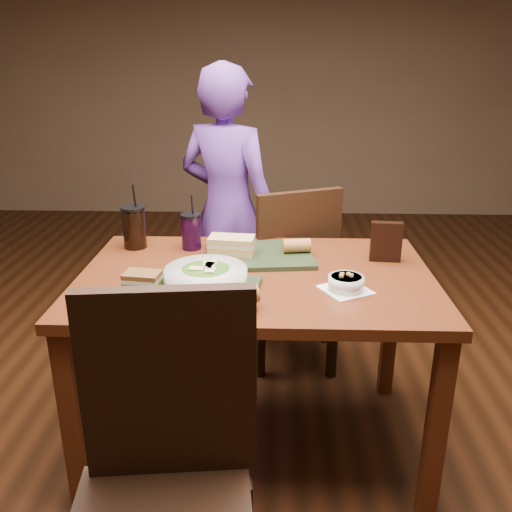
# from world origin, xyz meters

# --- Properties ---
(ground) EXTENTS (6.00, 6.00, 0.00)m
(ground) POSITION_xyz_m (0.00, 0.00, 0.00)
(ground) COLOR #381C0B
(ground) RESTS_ON ground
(dining_table) EXTENTS (1.30, 0.85, 0.75)m
(dining_table) POSITION_xyz_m (0.00, 0.00, 0.66)
(dining_table) COLOR #582811
(dining_table) RESTS_ON ground
(chair_near) EXTENTS (0.48, 0.48, 1.00)m
(chair_near) POSITION_xyz_m (-0.19, -0.82, 0.56)
(chair_near) COLOR black
(chair_near) RESTS_ON ground
(chair_far) EXTENTS (0.54, 0.55, 0.95)m
(chair_far) POSITION_xyz_m (0.18, 0.58, 0.53)
(chair_far) COLOR black
(chair_far) RESTS_ON ground
(diner) EXTENTS (0.64, 0.55, 1.49)m
(diner) POSITION_xyz_m (-0.18, 0.88, 0.74)
(diner) COLOR #552E7F
(diner) RESTS_ON ground
(tray_near) EXTENTS (0.46, 0.37, 0.02)m
(tray_near) POSITION_xyz_m (-0.20, -0.20, 0.76)
(tray_near) COLOR #202E19
(tray_near) RESTS_ON dining_table
(tray_far) EXTENTS (0.45, 0.36, 0.02)m
(tray_far) POSITION_xyz_m (0.01, 0.18, 0.76)
(tray_far) COLOR #202E19
(tray_far) RESTS_ON dining_table
(salad_bowl) EXTENTS (0.27, 0.27, 0.09)m
(salad_bowl) POSITION_xyz_m (-0.16, -0.20, 0.81)
(salad_bowl) COLOR silver
(salad_bowl) RESTS_ON tray_near
(soup_bowl) EXTENTS (0.20, 0.20, 0.06)m
(soup_bowl) POSITION_xyz_m (0.31, -0.14, 0.78)
(soup_bowl) COLOR white
(soup_bowl) RESTS_ON dining_table
(sandwich_near) EXTENTS (0.13, 0.10, 0.06)m
(sandwich_near) POSITION_xyz_m (-0.38, -0.18, 0.80)
(sandwich_near) COLOR #593819
(sandwich_near) RESTS_ON tray_near
(sandwich_far) EXTENTS (0.19, 0.11, 0.07)m
(sandwich_far) POSITION_xyz_m (-0.10, 0.16, 0.80)
(sandwich_far) COLOR tan
(sandwich_far) RESTS_ON tray_far
(baguette_near) EXTENTS (0.14, 0.11, 0.06)m
(baguette_near) POSITION_xyz_m (-0.04, -0.31, 0.80)
(baguette_near) COLOR #AD7533
(baguette_near) RESTS_ON tray_near
(baguette_far) EXTENTS (0.12, 0.07, 0.05)m
(baguette_far) POSITION_xyz_m (0.16, 0.19, 0.80)
(baguette_far) COLOR #AD7533
(baguette_far) RESTS_ON tray_far
(cup_cola) EXTENTS (0.10, 0.10, 0.27)m
(cup_cola) POSITION_xyz_m (-0.52, 0.28, 0.84)
(cup_cola) COLOR black
(cup_cola) RESTS_ON dining_table
(cup_berry) EXTENTS (0.09, 0.09, 0.23)m
(cup_berry) POSITION_xyz_m (-0.28, 0.27, 0.83)
(cup_berry) COLOR black
(cup_berry) RESTS_ON dining_table
(chip_bag) EXTENTS (0.12, 0.05, 0.16)m
(chip_bag) POSITION_xyz_m (0.50, 0.15, 0.83)
(chip_bag) COLOR black
(chip_bag) RESTS_ON dining_table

